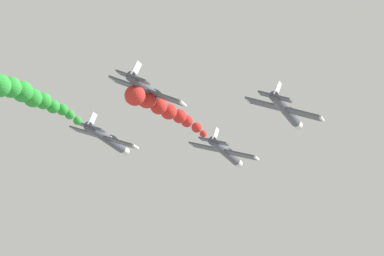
{
  "coord_description": "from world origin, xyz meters",
  "views": [
    {
      "loc": [
        35.77,
        -89.37,
        94.11
      ],
      "look_at": [
        0.0,
        0.0,
        129.43
      ],
      "focal_mm": 81.44,
      "sensor_mm": 36.0,
      "label": 1
    }
  ],
  "objects_px": {
    "airplane_lead": "(225,151)",
    "airplane_left_inner": "(106,138)",
    "airplane_left_outer": "(150,92)",
    "airplane_right_inner": "(286,110)"
  },
  "relations": [
    {
      "from": "airplane_lead",
      "to": "airplane_left_inner",
      "type": "distance_m",
      "value": 15.85
    },
    {
      "from": "airplane_left_inner",
      "to": "airplane_left_outer",
      "type": "xyz_separation_m",
      "value": [
        10.48,
        -10.34,
        0.45
      ]
    },
    {
      "from": "airplane_right_inner",
      "to": "airplane_lead",
      "type": "bearing_deg",
      "value": 136.95
    },
    {
      "from": "airplane_right_inner",
      "to": "airplane_left_outer",
      "type": "distance_m",
      "value": 16.27
    },
    {
      "from": "airplane_lead",
      "to": "airplane_left_outer",
      "type": "height_order",
      "value": "airplane_left_outer"
    },
    {
      "from": "airplane_lead",
      "to": "airplane_right_inner",
      "type": "height_order",
      "value": "airplane_right_inner"
    },
    {
      "from": "airplane_lead",
      "to": "airplane_left_outer",
      "type": "xyz_separation_m",
      "value": [
        -0.89,
        -21.39,
        0.15
      ]
    },
    {
      "from": "airplane_lead",
      "to": "airplane_right_inner",
      "type": "distance_m",
      "value": 15.04
    },
    {
      "from": "airplane_left_inner",
      "to": "airplane_right_inner",
      "type": "bearing_deg",
      "value": 2.0
    },
    {
      "from": "airplane_lead",
      "to": "airplane_left_outer",
      "type": "distance_m",
      "value": 21.41
    }
  ]
}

